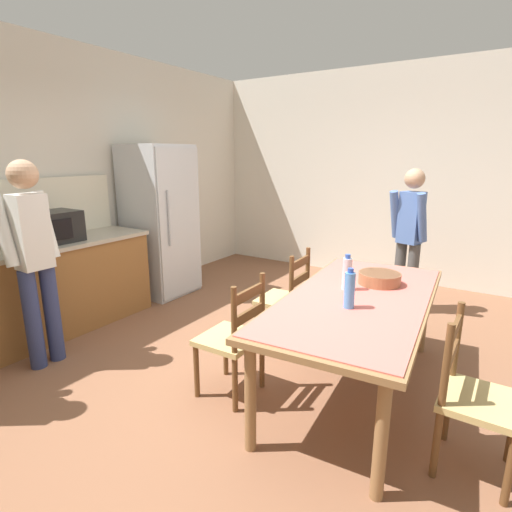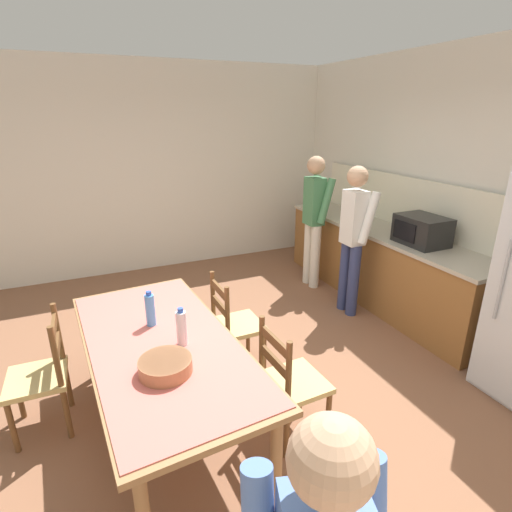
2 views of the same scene
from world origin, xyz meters
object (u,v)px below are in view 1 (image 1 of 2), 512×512
Objects in this scene: serving_bowl at (380,278)px; chair_side_far_right at (286,299)px; person_by_table at (409,234)px; microwave at (50,227)px; person_at_counter at (33,254)px; dining_table at (358,306)px; chair_side_far_left at (234,338)px; bottle_near_centre at (350,290)px; bottle_off_centre at (347,273)px; refrigerator at (160,221)px; chair_side_near_left at (473,397)px.

chair_side_far_right reaches higher than serving_bowl.
microwave is at bearing -32.11° from person_by_table.
person_at_counter is (-0.46, -0.52, -0.10)m from microwave.
dining_table is 0.92m from chair_side_far_right.
chair_side_far_right is (0.40, 0.80, -0.24)m from dining_table.
person_by_table is (1.46, -0.73, 0.45)m from chair_side_far_right.
chair_side_far_right and chair_side_far_left have the same top height.
bottle_near_centre is 0.84× the size of serving_bowl.
serving_bowl is 2.76m from person_at_counter.
person_by_table reaches higher than microwave.
dining_table is 7.76× the size of bottle_off_centre.
dining_table is 1.87m from person_by_table.
dining_table is at bearing -156.64° from person_at_counter.
refrigerator is 2.15m from chair_side_far_right.
microwave is 0.55× the size of chair_side_far_left.
dining_table is 6.54× the size of serving_bowl.
bottle_off_centre is 0.96m from chair_side_far_left.
chair_side_far_left is (-0.26, 0.75, -0.44)m from bottle_near_centre.
chair_side_near_left is at bearing -116.25° from dining_table.
chair_side_far_right is at bearing -102.60° from refrigerator.
person_by_table is (1.76, -0.06, 0.02)m from bottle_off_centre.
serving_bowl is at bearing -99.71° from refrigerator.
microwave reaches higher than chair_side_far_right.
serving_bowl is at bearing 137.46° from chair_side_far_left.
serving_bowl is at bearing -32.47° from bottle_off_centre.
refrigerator is 2.04× the size of chair_side_far_left.
dining_table is at bearing 173.00° from serving_bowl.
person_at_counter is at bearing -73.91° from chair_side_far_left.
refrigerator is 2.98m from dining_table.
refrigerator is 2.95m from person_by_table.
bottle_off_centre reaches higher than serving_bowl.
chair_side_near_left reaches higher than dining_table.
bottle_off_centre is 0.86m from chair_side_far_right.
bottle_off_centre is 0.17× the size of person_by_table.
refrigerator is at bearing 74.35° from bottle_off_centre.
microwave is at bearing -68.24° from chair_side_far_right.
bottle_near_centre is (-0.25, -0.02, 0.20)m from dining_table.
person_by_table reaches higher than dining_table.
bottle_off_centre is at bearing 15.33° from person_by_table.
person_at_counter reaches higher than dining_table.
dining_table is 2.30× the size of chair_side_far_right.
chair_side_far_left is at bearing 109.31° from bottle_near_centre.
microwave is at bearing 103.18° from bottle_off_centre.
refrigerator reaches higher than bottle_near_centre.
refrigerator is 1.93m from person_at_counter.
bottle_off_centre is 2.48m from person_at_counter.
serving_bowl is at bearing 21.50° from person_by_table.
person_by_table reaches higher than bottle_off_centre.
person_at_counter is (-1.01, 2.34, 0.28)m from dining_table.
bottle_off_centre is at bearing 62.83° from chair_side_far_right.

